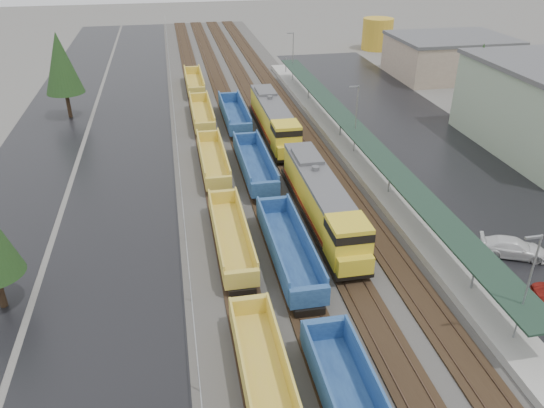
{
  "coord_description": "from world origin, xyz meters",
  "views": [
    {
      "loc": [
        -9.58,
        -1.28,
        23.06
      ],
      "look_at": [
        -2.11,
        37.25,
        2.0
      ],
      "focal_mm": 35.0,
      "sensor_mm": 36.0,
      "label": 1
    }
  ],
  "objects_px": {
    "locomotive_lead": "(323,202)",
    "parked_car_east_c": "(513,248)",
    "well_string_blue": "(316,317)",
    "storage_tank": "(377,34)",
    "well_string_yellow": "(231,237)",
    "locomotive_trail": "(274,120)"
  },
  "relations": [
    {
      "from": "parked_car_east_c",
      "to": "locomotive_trail",
      "type": "bearing_deg",
      "value": 49.49
    },
    {
      "from": "storage_tank",
      "to": "well_string_blue",
      "type": "bearing_deg",
      "value": -113.36
    },
    {
      "from": "well_string_yellow",
      "to": "storage_tank",
      "type": "xyz_separation_m",
      "value": [
        37.91,
        67.88,
        1.9
      ]
    },
    {
      "from": "locomotive_trail",
      "to": "parked_car_east_c",
      "type": "xyz_separation_m",
      "value": [
        13.29,
        -28.22,
        -1.57
      ]
    },
    {
      "from": "locomotive_lead",
      "to": "locomotive_trail",
      "type": "relative_size",
      "value": 1.0
    },
    {
      "from": "well_string_blue",
      "to": "storage_tank",
      "type": "relative_size",
      "value": 15.37
    },
    {
      "from": "parked_car_east_c",
      "to": "well_string_blue",
      "type": "bearing_deg",
      "value": 131.96
    },
    {
      "from": "locomotive_trail",
      "to": "well_string_blue",
      "type": "xyz_separation_m",
      "value": [
        -4.0,
        -33.73,
        -1.11
      ]
    },
    {
      "from": "locomotive_lead",
      "to": "locomotive_trail",
      "type": "bearing_deg",
      "value": 90.0
    },
    {
      "from": "well_string_blue",
      "to": "parked_car_east_c",
      "type": "relative_size",
      "value": 18.55
    },
    {
      "from": "storage_tank",
      "to": "well_string_yellow",
      "type": "bearing_deg",
      "value": -119.18
    },
    {
      "from": "storage_tank",
      "to": "parked_car_east_c",
      "type": "xyz_separation_m",
      "value": [
        -16.62,
        -72.99,
        -2.29
      ]
    },
    {
      "from": "locomotive_trail",
      "to": "well_string_yellow",
      "type": "xyz_separation_m",
      "value": [
        -8.0,
        -23.11,
        -1.18
      ]
    },
    {
      "from": "locomotive_trail",
      "to": "storage_tank",
      "type": "height_order",
      "value": "storage_tank"
    },
    {
      "from": "well_string_yellow",
      "to": "parked_car_east_c",
      "type": "height_order",
      "value": "well_string_yellow"
    },
    {
      "from": "well_string_blue",
      "to": "storage_tank",
      "type": "bearing_deg",
      "value": 66.64
    },
    {
      "from": "locomotive_lead",
      "to": "well_string_yellow",
      "type": "xyz_separation_m",
      "value": [
        -8.0,
        -2.11,
        -1.18
      ]
    },
    {
      "from": "well_string_yellow",
      "to": "locomotive_lead",
      "type": "bearing_deg",
      "value": 14.78
    },
    {
      "from": "storage_tank",
      "to": "parked_car_east_c",
      "type": "bearing_deg",
      "value": -102.83
    },
    {
      "from": "storage_tank",
      "to": "locomotive_lead",
      "type": "bearing_deg",
      "value": -114.46
    },
    {
      "from": "locomotive_lead",
      "to": "well_string_yellow",
      "type": "relative_size",
      "value": 0.18
    },
    {
      "from": "locomotive_lead",
      "to": "parked_car_east_c",
      "type": "xyz_separation_m",
      "value": [
        13.29,
        -7.22,
        -1.57
      ]
    }
  ]
}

